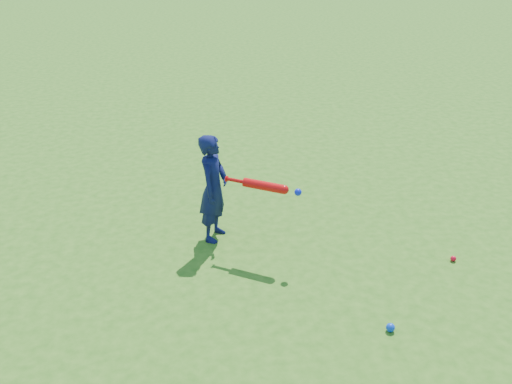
# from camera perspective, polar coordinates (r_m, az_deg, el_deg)

# --- Properties ---
(ground) EXTENTS (80.00, 80.00, 0.00)m
(ground) POSITION_cam_1_polar(r_m,az_deg,el_deg) (5.96, -10.93, -7.68)
(ground) COLOR #2F6417
(ground) RESTS_ON ground
(child) EXTENTS (0.44, 0.52, 1.21)m
(child) POSITION_cam_1_polar(r_m,az_deg,el_deg) (6.15, -4.28, 0.39)
(child) COLOR #0E1345
(child) RESTS_ON ground
(ground_ball_red) EXTENTS (0.06, 0.06, 0.06)m
(ground_ball_red) POSITION_cam_1_polar(r_m,az_deg,el_deg) (6.33, 19.12, -6.31)
(ground_ball_red) COLOR red
(ground_ball_red) RESTS_ON ground
(ground_ball_blue) EXTENTS (0.08, 0.08, 0.08)m
(ground_ball_blue) POSITION_cam_1_polar(r_m,az_deg,el_deg) (5.22, 13.30, -13.06)
(ground_ball_blue) COLOR blue
(ground_ball_blue) RESTS_ON ground
(bat_swing) EXTENTS (0.75, 0.45, 0.09)m
(bat_swing) POSITION_cam_1_polar(r_m,az_deg,el_deg) (5.78, 1.14, 0.56)
(bat_swing) COLOR red
(bat_swing) RESTS_ON ground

